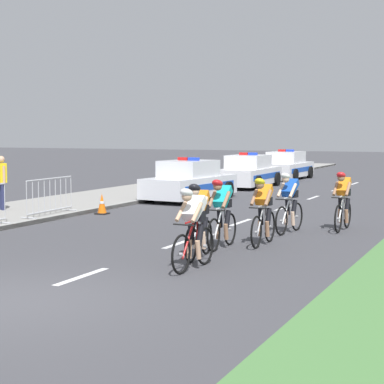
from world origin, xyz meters
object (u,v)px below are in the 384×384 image
(cyclist_fourth, at_px, (263,211))
(traffic_cone_mid, at_px, (102,204))
(cyclist_third, at_px, (222,213))
(cyclist_fifth, at_px, (289,202))
(police_car_second, at_px, (249,172))
(cyclist_lead, at_px, (193,227))
(cyclist_sixth, at_px, (343,200))
(crowd_barrier_rear, at_px, (50,197))
(spectator_middle, at_px, (2,179))
(police_car_third, at_px, (286,166))
(cyclist_second, at_px, (199,220))
(police_car_nearest, at_px, (190,182))

(cyclist_fourth, height_order, traffic_cone_mid, cyclist_fourth)
(cyclist_third, bearing_deg, cyclist_fifth, 76.69)
(cyclist_fifth, height_order, traffic_cone_mid, cyclist_fifth)
(cyclist_third, relative_size, police_car_second, 0.39)
(cyclist_fourth, bearing_deg, cyclist_third, -131.36)
(cyclist_lead, bearing_deg, cyclist_sixth, 77.01)
(police_car_second, bearing_deg, cyclist_third, -72.26)
(cyclist_fifth, height_order, crowd_barrier_rear, cyclist_fifth)
(cyclist_lead, height_order, spectator_middle, spectator_middle)
(police_car_third, bearing_deg, cyclist_lead, -77.26)
(cyclist_sixth, distance_m, traffic_cone_mid, 7.55)
(cyclist_fourth, distance_m, cyclist_fifth, 2.07)
(cyclist_fourth, height_order, police_car_third, police_car_third)
(cyclist_lead, distance_m, cyclist_sixth, 6.35)
(cyclist_third, bearing_deg, spectator_middle, 159.89)
(cyclist_fourth, bearing_deg, cyclist_second, -107.43)
(cyclist_fifth, relative_size, traffic_cone_mid, 2.69)
(crowd_barrier_rear, bearing_deg, cyclist_third, -22.97)
(cyclist_fourth, height_order, cyclist_sixth, same)
(cyclist_sixth, distance_m, police_car_second, 13.93)
(cyclist_lead, xyz_separation_m, police_car_nearest, (-5.48, 11.81, -0.11))
(cyclist_fourth, distance_m, police_car_third, 21.88)
(cyclist_third, bearing_deg, crowd_barrier_rear, 157.03)
(police_car_third, height_order, spectator_middle, spectator_middle)
(cyclist_second, relative_size, cyclist_fourth, 1.00)
(cyclist_third, distance_m, crowd_barrier_rear, 7.09)
(spectator_middle, bearing_deg, cyclist_sixth, 3.75)
(traffic_cone_mid, bearing_deg, cyclist_second, -44.34)
(police_car_third, distance_m, crowd_barrier_rear, 19.17)
(police_car_third, xyz_separation_m, crowd_barrier_rear, (-1.43, -19.11, -0.03))
(crowd_barrier_rear, bearing_deg, cyclist_fifth, 0.62)
(cyclist_second, relative_size, traffic_cone_mid, 2.69)
(cyclist_fifth, bearing_deg, cyclist_sixth, 41.17)
(cyclist_fifth, height_order, spectator_middle, spectator_middle)
(traffic_cone_mid, bearing_deg, cyclist_fourth, -28.93)
(cyclist_fifth, relative_size, police_car_second, 0.39)
(crowd_barrier_rear, bearing_deg, police_car_third, 85.72)
(cyclist_second, xyz_separation_m, police_car_nearest, (-5.13, 10.76, -0.11))
(cyclist_lead, bearing_deg, cyclist_fifth, 86.77)
(cyclist_sixth, relative_size, traffic_cone_mid, 2.69)
(police_car_third, xyz_separation_m, spectator_middle, (-3.51, -18.73, 0.40))
(cyclist_fourth, xyz_separation_m, traffic_cone_mid, (-6.40, 3.54, -0.48))
(cyclist_sixth, xyz_separation_m, police_car_third, (-6.91, 18.04, -0.11))
(police_car_nearest, height_order, police_car_third, same)
(police_car_second, xyz_separation_m, traffic_cone_mid, (-0.62, -11.62, -0.37))
(cyclist_lead, relative_size, cyclist_sixth, 1.00)
(cyclist_fourth, bearing_deg, cyclist_sixth, 69.85)
(cyclist_sixth, height_order, crowd_barrier_rear, cyclist_sixth)
(cyclist_third, relative_size, cyclist_sixth, 1.00)
(police_car_third, distance_m, traffic_cone_mid, 17.58)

